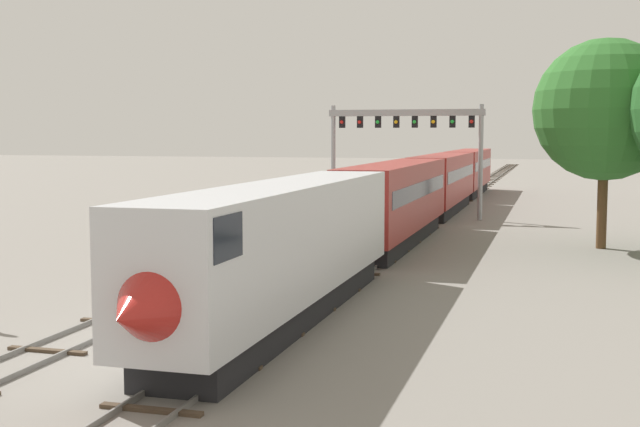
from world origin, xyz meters
TOP-DOWN VIEW (x-y plane):
  - ground_plane at (0.00, 0.00)m, footprint 400.00×400.00m
  - track_main at (2.00, 60.00)m, footprint 2.60×200.00m
  - track_near at (-3.50, 40.00)m, footprint 2.60×160.00m
  - passenger_train at (2.00, 35.81)m, footprint 3.04×84.43m
  - signal_gantry at (-0.25, 40.39)m, footprint 12.10×0.49m
  - trackside_tree_mid at (13.57, 26.46)m, footprint 7.99×7.99m

SIDE VIEW (x-z plane):
  - ground_plane at x=0.00m, z-range 0.00..0.00m
  - track_main at x=2.00m, z-range -0.01..0.15m
  - track_near at x=-3.50m, z-range -0.01..0.15m
  - passenger_train at x=2.00m, z-range 0.20..5.00m
  - signal_gantry at x=-0.25m, z-range 2.11..10.84m
  - trackside_tree_mid at x=13.57m, z-range 1.92..13.79m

